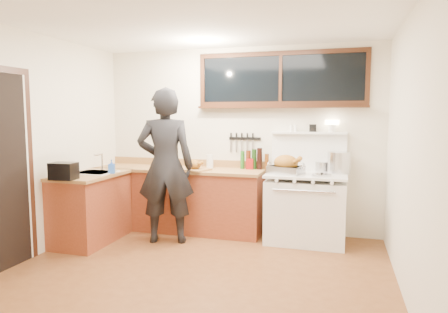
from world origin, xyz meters
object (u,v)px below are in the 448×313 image
(man, at_px, (166,166))
(roast_turkey, at_px, (286,166))
(cutting_board, at_px, (194,166))
(vintage_stove, at_px, (306,206))

(man, height_order, roast_turkey, man)
(cutting_board, bearing_deg, man, -119.56)
(vintage_stove, xyz_separation_m, man, (-1.75, -0.53, 0.53))
(vintage_stove, height_order, roast_turkey, vintage_stove)
(cutting_board, bearing_deg, roast_turkey, 1.45)
(vintage_stove, bearing_deg, man, -163.27)
(cutting_board, height_order, roast_turkey, roast_turkey)
(vintage_stove, bearing_deg, roast_turkey, -161.62)
(vintage_stove, distance_m, roast_turkey, 0.60)
(cutting_board, bearing_deg, vintage_stove, 4.37)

